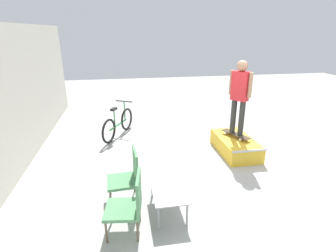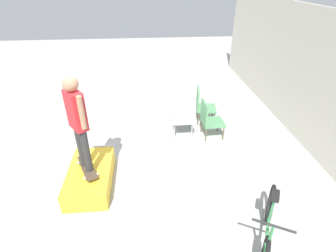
{
  "view_description": "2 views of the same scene",
  "coord_description": "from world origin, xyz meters",
  "views": [
    {
      "loc": [
        -4.54,
        2.13,
        2.86
      ],
      "look_at": [
        0.39,
        1.27,
        1.02
      ],
      "focal_mm": 28.0,
      "sensor_mm": 36.0,
      "label": 1
    },
    {
      "loc": [
        4.96,
        0.63,
        3.61
      ],
      "look_at": [
        0.5,
        1.03,
        0.95
      ],
      "focal_mm": 28.0,
      "sensor_mm": 36.0,
      "label": 2
    }
  ],
  "objects": [
    {
      "name": "ground_plane",
      "position": [
        0.0,
        0.0,
        0.0
      ],
      "size": [
        24.0,
        24.0,
        0.0
      ],
      "primitive_type": "plane",
      "color": "#A8A8A3"
    },
    {
      "name": "skate_ramp_box",
      "position": [
        0.97,
        -0.52,
        0.19
      ],
      "size": [
        1.48,
        0.79,
        0.4
      ],
      "color": "gold",
      "rests_on": "ground_plane"
    },
    {
      "name": "skateboard_on_ramp",
      "position": [
        1.03,
        -0.54,
        0.46
      ],
      "size": [
        0.8,
        0.5,
        0.07
      ],
      "rotation": [
        0.0,
        0.0,
        0.42
      ],
      "color": "#473828",
      "rests_on": "skate_ramp_box"
    },
    {
      "name": "person_skater",
      "position": [
        1.03,
        -0.54,
        1.51
      ],
      "size": [
        0.48,
        0.38,
        1.76
      ],
      "rotation": [
        0.0,
        0.0,
        0.62
      ],
      "color": "#2D2D2D",
      "rests_on": "skateboard_on_ramp"
    },
    {
      "name": "coffee_table",
      "position": [
        -0.92,
        1.49,
        0.37
      ],
      "size": [
        0.95,
        0.54,
        0.42
      ],
      "color": "#9E9EA3",
      "rests_on": "ground_plane"
    },
    {
      "name": "patio_chair_left",
      "position": [
        -1.32,
        2.13,
        0.5
      ],
      "size": [
        0.59,
        0.59,
        0.95
      ],
      "rotation": [
        0.0,
        0.0,
        3.0
      ],
      "color": "brown",
      "rests_on": "ground_plane"
    },
    {
      "name": "patio_chair_right",
      "position": [
        -0.52,
        2.13,
        0.5
      ],
      "size": [
        0.55,
        0.55,
        0.95
      ],
      "rotation": [
        0.0,
        0.0,
        3.2
      ],
      "color": "brown",
      "rests_on": "ground_plane"
    },
    {
      "name": "bicycle",
      "position": [
        2.58,
        2.31,
        0.36
      ],
      "size": [
        1.55,
        0.87,
        0.93
      ],
      "rotation": [
        0.0,
        0.0,
        -0.49
      ],
      "color": "black",
      "rests_on": "ground_plane"
    }
  ]
}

